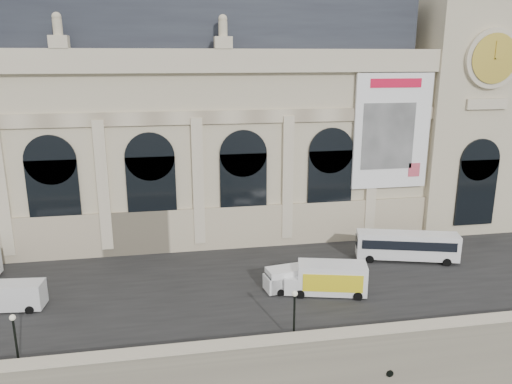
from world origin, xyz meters
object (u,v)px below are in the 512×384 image
bus_right (407,245)px  lamp_right (294,317)px  van_b (9,296)px  van_c (289,279)px  lamp_left (16,342)px  box_truck (327,279)px

bus_right → lamp_right: lamp_right is taller
van_b → van_c: 24.78m
lamp_left → box_truck: bearing=16.2°
box_truck → lamp_right: bearing=-124.0°
bus_right → van_c: size_ratio=2.04×
bus_right → box_truck: bus_right is taller
bus_right → van_c: bus_right is taller
box_truck → lamp_left: 25.90m
van_b → lamp_right: size_ratio=1.29×
van_c → box_truck: 3.54m
bus_right → van_b: size_ratio=1.92×
bus_right → van_c: 14.74m
van_c → lamp_left: size_ratio=1.27×
van_c → lamp_right: bearing=-101.5°
box_truck → lamp_left: lamp_left is taller
bus_right → lamp_left: lamp_left is taller
lamp_left → van_c: bearing=21.6°
lamp_right → van_c: bearing=78.5°
bus_right → lamp_left: bearing=-159.8°
bus_right → lamp_left: (-35.64, -13.11, 0.32)m
box_truck → lamp_right: 9.03m
van_b → box_truck: (28.01, -2.02, 0.27)m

